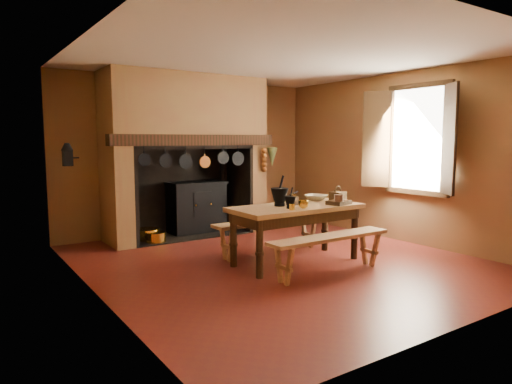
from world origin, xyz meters
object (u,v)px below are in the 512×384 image
(work_table, at_px, (296,215))
(coffee_grinder, at_px, (292,200))
(bench_front, at_px, (330,245))
(wicker_basket, at_px, (338,196))
(iron_range, at_px, (197,206))
(mixing_bowl, at_px, (316,197))

(work_table, relative_size, coffee_grinder, 9.76)
(bench_front, relative_size, wicker_basket, 6.49)
(iron_range, xyz_separation_m, wicker_basket, (1.01, -2.60, 0.39))
(bench_front, bearing_deg, coffee_grinder, 91.33)
(work_table, xyz_separation_m, coffee_grinder, (-0.02, 0.06, 0.20))
(coffee_grinder, bearing_deg, mixing_bowl, 7.30)
(bench_front, bearing_deg, mixing_bowl, 57.34)
(work_table, bearing_deg, wicker_basket, 3.01)
(work_table, distance_m, mixing_bowl, 0.69)
(iron_range, bearing_deg, coffee_grinder, -86.15)
(bench_front, relative_size, coffee_grinder, 9.43)
(wicker_basket, bearing_deg, coffee_grinder, 162.87)
(iron_range, xyz_separation_m, work_table, (0.19, -2.64, 0.19))
(bench_front, xyz_separation_m, wicker_basket, (0.82, 0.72, 0.50))
(bench_front, height_order, wicker_basket, wicker_basket)
(work_table, height_order, mixing_bowl, mixing_bowl)
(bench_front, xyz_separation_m, mixing_bowl, (0.61, 0.95, 0.46))
(work_table, bearing_deg, mixing_bowl, 24.72)
(coffee_grinder, height_order, wicker_basket, wicker_basket)
(wicker_basket, bearing_deg, work_table, 167.16)
(iron_range, xyz_separation_m, mixing_bowl, (0.80, -2.36, 0.36))
(coffee_grinder, height_order, mixing_bowl, coffee_grinder)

